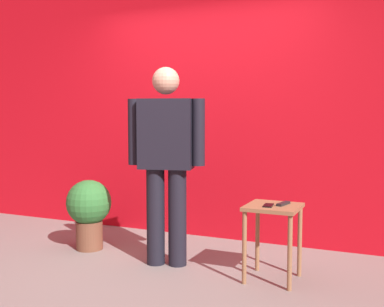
{
  "coord_description": "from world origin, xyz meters",
  "views": [
    {
      "loc": [
        2.0,
        -3.37,
        1.35
      ],
      "look_at": [
        0.24,
        0.55,
        0.98
      ],
      "focal_mm": 45.46,
      "sensor_mm": 36.0,
      "label": 1
    }
  ],
  "objects_px": {
    "standing_person": "(166,155)",
    "tv_remote": "(283,204)",
    "potted_plant": "(89,208)",
    "cell_phone": "(268,205)",
    "side_table": "(273,221)"
  },
  "relations": [
    {
      "from": "standing_person",
      "to": "tv_remote",
      "type": "height_order",
      "value": "standing_person"
    },
    {
      "from": "standing_person",
      "to": "side_table",
      "type": "relative_size",
      "value": 2.84
    },
    {
      "from": "side_table",
      "to": "tv_remote",
      "type": "xyz_separation_m",
      "value": [
        0.07,
        0.05,
        0.14
      ]
    },
    {
      "from": "side_table",
      "to": "cell_phone",
      "type": "distance_m",
      "value": 0.14
    },
    {
      "from": "cell_phone",
      "to": "potted_plant",
      "type": "distance_m",
      "value": 1.87
    },
    {
      "from": "side_table",
      "to": "standing_person",
      "type": "bearing_deg",
      "value": 179.4
    },
    {
      "from": "cell_phone",
      "to": "potted_plant",
      "type": "bearing_deg",
      "value": 168.19
    },
    {
      "from": "standing_person",
      "to": "potted_plant",
      "type": "xyz_separation_m",
      "value": [
        -0.91,
        0.11,
        -0.56
      ]
    },
    {
      "from": "cell_phone",
      "to": "potted_plant",
      "type": "height_order",
      "value": "potted_plant"
    },
    {
      "from": "cell_phone",
      "to": "potted_plant",
      "type": "xyz_separation_m",
      "value": [
        -1.85,
        0.17,
        -0.21
      ]
    },
    {
      "from": "tv_remote",
      "to": "potted_plant",
      "type": "relative_size",
      "value": 0.25
    },
    {
      "from": "side_table",
      "to": "tv_remote",
      "type": "bearing_deg",
      "value": 33.32
    },
    {
      "from": "side_table",
      "to": "potted_plant",
      "type": "height_order",
      "value": "potted_plant"
    },
    {
      "from": "side_table",
      "to": "cell_phone",
      "type": "bearing_deg",
      "value": -118.56
    },
    {
      "from": "standing_person",
      "to": "tv_remote",
      "type": "bearing_deg",
      "value": 2.0
    }
  ]
}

